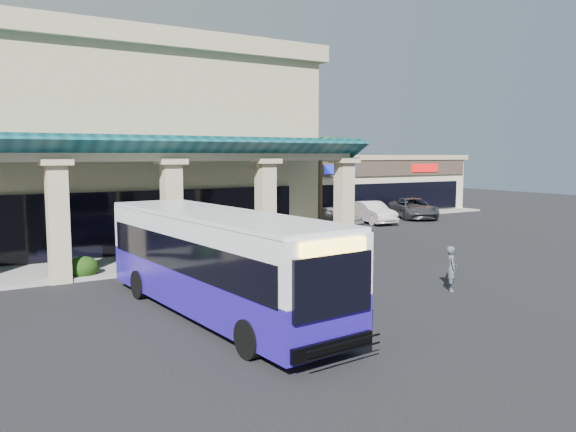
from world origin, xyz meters
TOP-DOWN VIEW (x-y plane):
  - ground at (0.00, 0.00)m, footprint 110.00×110.00m
  - main_building at (-8.00, 16.00)m, footprint 30.80×14.80m
  - arcade at (-8.00, 6.80)m, footprint 30.00×6.20m
  - strip_mall at (18.00, 24.00)m, footprint 22.50×12.50m
  - palm_0 at (8.50, 11.00)m, footprint 2.40×2.40m
  - palm_1 at (9.50, 14.00)m, footprint 2.40×2.40m
  - broadleaf_tree at (7.50, 19.00)m, footprint 2.60×2.60m
  - transit_bus at (-4.13, -1.98)m, footprint 3.59×11.53m
  - pedestrian at (4.37, -3.46)m, footprint 0.66×0.71m
  - car_silver at (11.33, 13.40)m, footprint 2.74×4.50m
  - car_white at (14.99, 13.94)m, footprint 2.33×4.94m
  - car_gray at (19.81, 14.75)m, footprint 4.57×6.18m

SIDE VIEW (x-z plane):
  - ground at x=0.00m, z-range 0.00..0.00m
  - car_silver at x=11.33m, z-range 0.00..1.43m
  - car_gray at x=19.81m, z-range 0.00..1.56m
  - car_white at x=14.99m, z-range 0.00..1.56m
  - pedestrian at x=4.37m, z-range 0.00..1.63m
  - transit_bus at x=-4.13m, z-range 0.00..3.17m
  - broadleaf_tree at x=7.50m, z-range 0.00..4.81m
  - strip_mall at x=18.00m, z-range 0.00..4.90m
  - arcade at x=-8.00m, z-range 0.00..5.70m
  - palm_1 at x=9.50m, z-range 0.00..5.80m
  - palm_0 at x=8.50m, z-range 0.00..6.60m
  - main_building at x=-8.00m, z-range 0.00..11.35m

